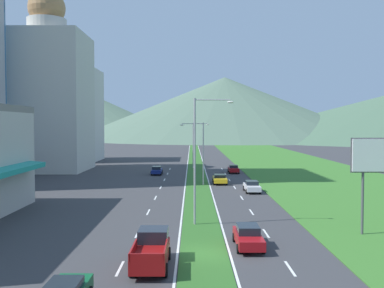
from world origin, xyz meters
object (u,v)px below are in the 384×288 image
(street_lamp_far, at_px, (195,142))
(car_4, at_px, (157,170))
(street_lamp_near, at_px, (199,153))
(car_2, at_px, (248,236))
(pickup_truck_0, at_px, (152,250))
(car_1, at_px, (252,186))
(car_6, at_px, (234,169))
(street_lamp_mid, at_px, (201,149))
(car_5, at_px, (220,179))

(street_lamp_far, height_order, car_4, street_lamp_far)
(street_lamp_near, height_order, car_2, street_lamp_near)
(street_lamp_near, xyz_separation_m, pickup_truck_0, (-3.04, -11.09, -5.24))
(car_1, distance_m, car_2, 25.86)
(car_6, bearing_deg, street_lamp_mid, -20.86)
(car_2, distance_m, car_6, 48.22)
(car_4, bearing_deg, street_lamp_near, -170.18)
(pickup_truck_0, bearing_deg, car_5, -9.81)
(car_1, bearing_deg, pickup_truck_0, -18.85)
(street_lamp_near, distance_m, car_6, 42.06)
(street_lamp_mid, height_order, street_lamp_far, street_lamp_far)
(pickup_truck_0, bearing_deg, street_lamp_far, -2.88)
(car_5, bearing_deg, car_4, -139.63)
(street_lamp_mid, xyz_separation_m, street_lamp_far, (-0.61, 24.79, 0.05))
(street_lamp_far, height_order, pickup_truck_0, street_lamp_far)
(street_lamp_far, bearing_deg, street_lamp_near, -90.02)
(car_6, height_order, pickup_truck_0, pickup_truck_0)
(street_lamp_near, relative_size, car_4, 2.38)
(street_lamp_near, relative_size, car_6, 2.55)
(street_lamp_near, distance_m, car_4, 39.65)
(car_1, xyz_separation_m, car_4, (-13.81, 20.06, 0.00))
(car_6, bearing_deg, street_lamp_near, -9.46)
(car_4, bearing_deg, street_lamp_mid, -152.22)
(street_lamp_far, height_order, car_6, street_lamp_far)
(car_2, relative_size, car_6, 1.11)
(car_4, height_order, car_5, car_4)
(street_lamp_far, relative_size, car_5, 1.95)
(pickup_truck_0, bearing_deg, street_lamp_mid, -5.83)
(car_6, bearing_deg, car_2, -4.15)
(street_lamp_near, distance_m, pickup_truck_0, 12.63)
(car_2, xyz_separation_m, car_5, (0.13, 33.66, -0.07))
(car_1, xyz_separation_m, car_5, (-3.61, 8.07, -0.03))
(street_lamp_far, distance_m, car_5, 23.59)
(street_lamp_far, relative_size, car_2, 1.90)
(car_4, height_order, pickup_truck_0, pickup_truck_0)
(car_5, bearing_deg, street_lamp_near, -7.47)
(car_4, relative_size, car_6, 1.07)
(car_1, distance_m, car_6, 22.50)
(car_2, height_order, car_4, car_2)
(car_5, distance_m, car_6, 14.82)
(street_lamp_mid, relative_size, car_4, 1.96)
(car_2, bearing_deg, car_6, 175.85)
(car_1, bearing_deg, street_lamp_far, -167.09)
(car_5, xyz_separation_m, car_6, (3.36, 14.43, 0.03))
(street_lamp_mid, xyz_separation_m, pickup_truck_0, (-3.66, -35.87, -4.23))
(street_lamp_near, height_order, pickup_truck_0, street_lamp_near)
(street_lamp_far, xyz_separation_m, car_4, (-6.72, -10.89, -4.53))
(street_lamp_far, bearing_deg, car_5, -81.35)
(car_1, xyz_separation_m, car_6, (-0.26, 22.50, 0.00))
(pickup_truck_0, bearing_deg, street_lamp_near, -15.31)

